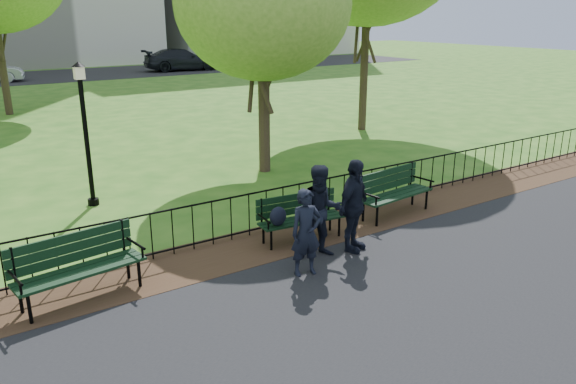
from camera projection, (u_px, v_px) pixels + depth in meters
ground at (318, 270)px, 9.68m from camera, size 120.00×120.00×0.00m
asphalt_path at (482, 369)px, 6.99m from camera, size 60.00×9.20×0.01m
dirt_strip at (272, 241)px, 10.86m from camera, size 60.00×1.60×0.01m
far_street at (2, 79)px, 37.30m from camera, size 70.00×9.00×0.01m
iron_fence at (258, 211)px, 11.10m from camera, size 24.06×0.06×1.00m
park_bench_main at (293, 213)px, 10.71m from camera, size 1.76×0.72×0.97m
park_bench_left_a at (77, 260)px, 8.57m from camera, size 2.02×0.86×1.11m
park_bench_right_a at (393, 187)px, 12.17m from camera, size 1.96×0.79×1.09m
lamppost at (85, 130)px, 12.44m from camera, size 0.29×0.29×3.24m
tree_near_e at (263, 4)px, 14.38m from camera, size 4.60×4.60×6.40m
person_left at (306, 233)px, 9.31m from camera, size 0.61×0.46×1.49m
person_mid at (321, 212)px, 9.97m from camera, size 0.92×0.68×1.70m
person_right at (354, 206)px, 10.22m from camera, size 1.10×0.80×1.74m
sedan_dark at (181, 60)px, 42.43m from camera, size 5.78×2.83×1.62m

